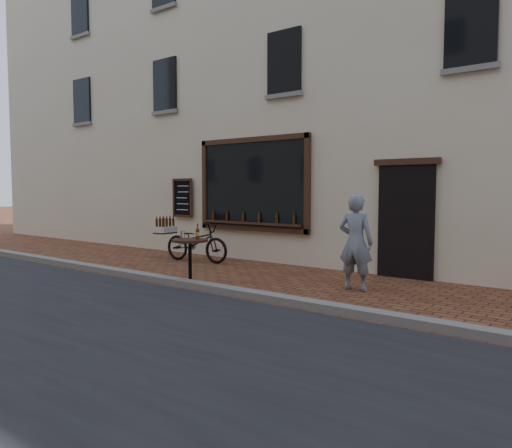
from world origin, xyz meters
The scene contains 6 objects.
ground centered at (0.00, 0.00, 0.00)m, with size 90.00×90.00×0.00m, color #5A2E1D.
kerb centered at (0.00, 0.20, 0.06)m, with size 90.00×0.25×0.12m, color slate.
shop_building centered at (0.00, 6.50, 5.00)m, with size 28.00×6.20×10.00m.
cargo_bicycle centered at (-2.90, 2.51, 0.48)m, with size 2.12×0.82×1.01m.
bistro_table centered at (-0.86, 0.35, 0.60)m, with size 0.65×0.65×1.12m.
pedestrian centered at (1.68, 1.80, 0.83)m, with size 0.60×0.40×1.65m, color slate.
Camera 1 is at (5.59, -5.91, 1.73)m, focal length 35.00 mm.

